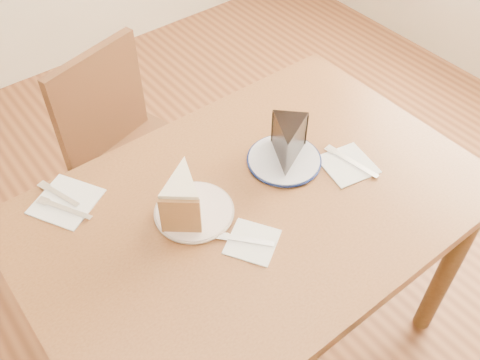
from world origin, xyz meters
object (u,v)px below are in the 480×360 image
at_px(chair_far, 137,160).
at_px(plate_navy, 284,160).
at_px(table, 254,226).
at_px(chocolate_cake, 288,145).
at_px(plate_cream, 194,212).
at_px(carrot_cake, 184,194).

height_order(chair_far, plate_navy, chair_far).
bearing_deg(chair_far, plate_navy, 96.87).
relative_size(table, plate_navy, 6.04).
xyz_separation_m(table, chocolate_cake, (0.16, 0.06, 0.16)).
relative_size(plate_cream, plate_navy, 0.98).
bearing_deg(plate_navy, carrot_cake, 176.71).
distance_m(chair_far, carrot_cake, 0.61).
bearing_deg(chocolate_cake, table, 64.78).
bearing_deg(chair_far, plate_cream, 64.52).
bearing_deg(plate_navy, plate_cream, -179.90).
height_order(carrot_cake, chocolate_cake, carrot_cake).
bearing_deg(plate_cream, carrot_cake, 127.59).
distance_m(table, plate_navy, 0.20).
xyz_separation_m(plate_cream, chocolate_cake, (0.31, -0.01, 0.06)).
xyz_separation_m(plate_cream, carrot_cake, (-0.01, 0.02, 0.06)).
bearing_deg(table, carrot_cake, 152.21).
relative_size(table, plate_cream, 6.15).
xyz_separation_m(carrot_cake, chocolate_cake, (0.32, -0.02, -0.00)).
xyz_separation_m(chair_far, plate_navy, (0.21, -0.52, 0.27)).
bearing_deg(chocolate_cake, plate_navy, -9.85).
relative_size(plate_navy, chocolate_cake, 1.46).
bearing_deg(carrot_cake, chair_far, 118.00).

